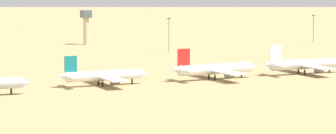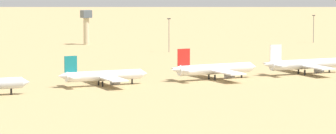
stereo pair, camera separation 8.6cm
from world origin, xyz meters
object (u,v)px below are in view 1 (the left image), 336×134
(control_tower, at_px, (86,24))
(light_pole_mid, at_px, (169,33))
(parked_jet_white_4, at_px, (304,64))
(parked_jet_red_3, at_px, (214,69))
(light_pole_west, at_px, (313,27))
(parked_jet_teal_2, at_px, (103,76))

(control_tower, relative_size, light_pole_mid, 1.11)
(parked_jet_white_4, bearing_deg, light_pole_mid, 94.75)
(light_pole_mid, bearing_deg, parked_jet_red_3, -109.59)
(light_pole_west, bearing_deg, light_pole_mid, -172.56)
(light_pole_west, height_order, light_pole_mid, light_pole_mid)
(parked_jet_teal_2, height_order, light_pole_mid, light_pole_mid)
(parked_jet_red_3, xyz_separation_m, light_pole_mid, (38.89, 109.26, 5.79))
(control_tower, bearing_deg, light_pole_mid, -73.33)
(parked_jet_red_3, relative_size, parked_jet_white_4, 1.00)
(parked_jet_teal_2, relative_size, light_pole_west, 2.18)
(light_pole_west, relative_size, light_pole_mid, 0.92)
(parked_jet_teal_2, xyz_separation_m, control_tower, (65.50, 168.70, 7.85))
(light_pole_west, bearing_deg, parked_jet_red_3, -138.79)
(parked_jet_teal_2, xyz_separation_m, parked_jet_red_3, (45.34, -3.08, 0.34))
(parked_jet_red_3, bearing_deg, light_pole_west, 42.08)
(parked_jet_red_3, bearing_deg, parked_jet_white_4, -1.68)
(parked_jet_red_3, height_order, light_pole_west, light_pole_west)
(parked_jet_white_4, bearing_deg, light_pole_west, 55.16)
(parked_jet_white_4, height_order, light_pole_mid, light_pole_mid)
(parked_jet_teal_2, bearing_deg, parked_jet_red_3, 0.57)
(parked_jet_red_3, height_order, parked_jet_white_4, parked_jet_red_3)
(parked_jet_white_4, xyz_separation_m, light_pole_mid, (-2.18, 111.09, 5.80))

